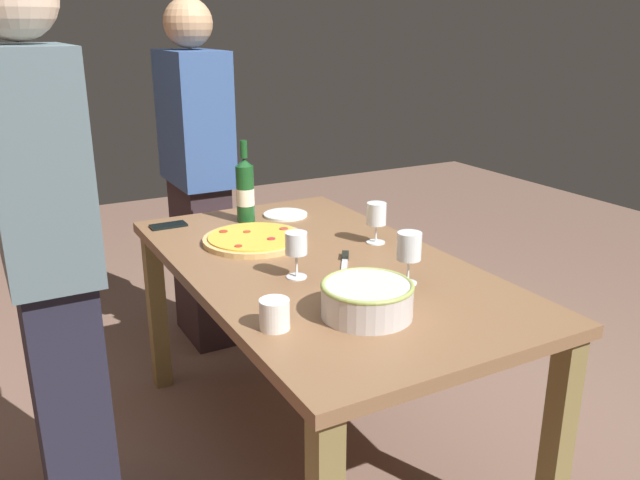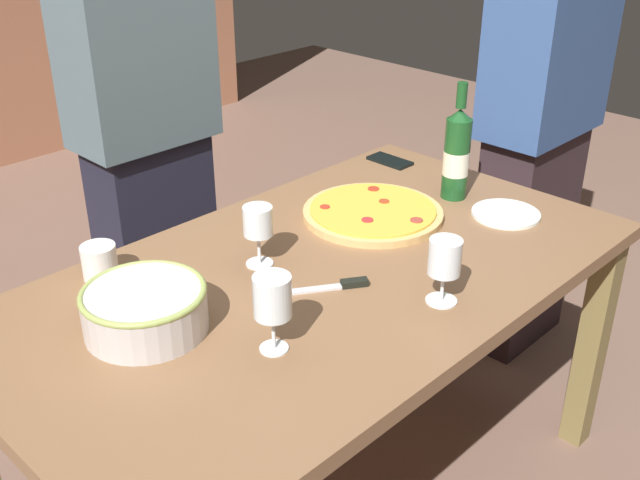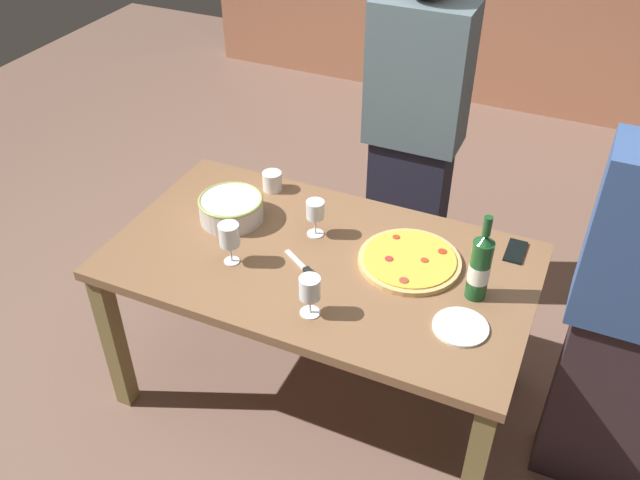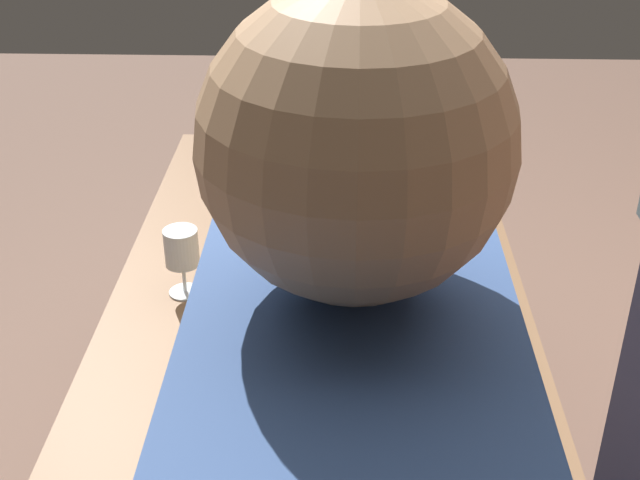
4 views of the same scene
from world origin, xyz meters
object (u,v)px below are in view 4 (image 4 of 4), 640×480
wine_glass_near_pizza (182,250)px  side_plate (219,452)px  dining_table (320,307)px  wine_bottle (327,395)px  serving_bowl (358,171)px  wine_glass_by_bottle (378,215)px  pizza (371,355)px  cup_amber (458,184)px  pizza_knife (284,264)px  wine_glass_far_left (261,170)px

wine_glass_near_pizza → side_plate: 0.52m
dining_table → wine_bottle: (0.59, 0.03, 0.23)m
dining_table → side_plate: (0.58, -0.15, 0.10)m
serving_bowl → wine_bottle: wine_bottle is taller
wine_glass_by_bottle → side_plate: bearing=-23.0°
wine_glass_near_pizza → wine_glass_by_bottle: 0.45m
pizza → wine_glass_near_pizza: bearing=-119.6°
pizza → serving_bowl: size_ratio=1.47×
wine_glass_by_bottle → cup_amber: size_ratio=1.83×
side_plate → pizza_knife: (-0.61, 0.07, 0.00)m
side_plate → dining_table: bearing=165.5°
wine_glass_far_left → pizza_knife: wine_glass_far_left is taller
serving_bowl → wine_bottle: bearing=-3.2°
wine_glass_far_left → pizza_knife: bearing=15.2°
wine_glass_by_bottle → cup_amber: (-0.31, 0.22, -0.07)m
serving_bowl → wine_glass_near_pizza: (0.53, -0.38, 0.05)m
pizza_knife → wine_glass_by_bottle: bearing=103.7°
wine_bottle → wine_glass_near_pizza: (-0.49, -0.32, -0.03)m
dining_table → cup_amber: size_ratio=19.07×
wine_bottle → wine_glass_near_pizza: wine_bottle is taller
wine_glass_far_left → wine_glass_near_pizza: bearing=-19.1°
wine_glass_far_left → cup_amber: wine_glass_far_left is taller
pizza → cup_amber: 0.74m
serving_bowl → side_plate: bearing=-13.2°
wine_glass_near_pizza → wine_glass_far_left: bearing=160.9°
serving_bowl → side_plate: serving_bowl is taller
pizza → side_plate: 0.37m
dining_table → serving_bowl: size_ratio=6.07×
wine_bottle → serving_bowl: bearing=176.8°
cup_amber → wine_bottle: bearing=-18.3°
pizza → wine_bottle: 0.30m
wine_glass_by_bottle → pizza: bearing=-3.2°
serving_bowl → pizza_knife: serving_bowl is taller
serving_bowl → wine_glass_far_left: 0.29m
pizza_knife → pizza: bearing=29.1°
cup_amber → side_plate: size_ratio=0.44×
dining_table → wine_glass_near_pizza: (0.09, -0.29, 0.20)m
serving_bowl → cup_amber: serving_bowl is taller
pizza → pizza_knife: 0.40m
wine_glass_near_pizza → cup_amber: 0.80m
side_plate → wine_glass_by_bottle: bearing=157.0°
wine_glass_by_bottle → pizza_knife: bearing=-76.3°
wine_glass_near_pizza → wine_bottle: bearing=32.9°
serving_bowl → pizza_knife: bearing=-22.8°
dining_table → wine_glass_near_pizza: wine_glass_near_pizza is taller
wine_glass_far_left → pizza_knife: (0.27, 0.07, -0.11)m
wine_glass_by_bottle → pizza_knife: (0.05, -0.21, -0.10)m
cup_amber → pizza_knife: bearing=-50.5°
wine_glass_by_bottle → wine_bottle: bearing=-8.6°
pizza → wine_glass_far_left: 0.68m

